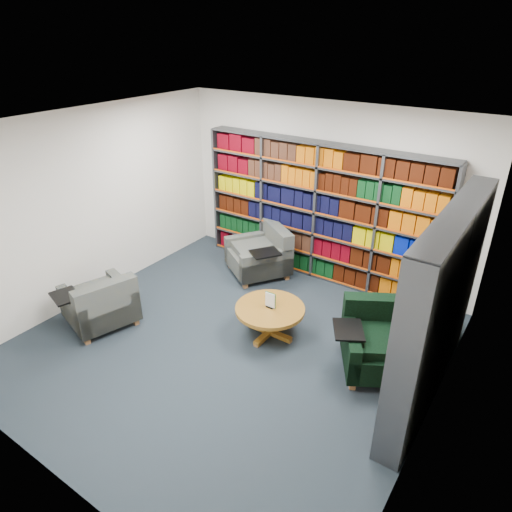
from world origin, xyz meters
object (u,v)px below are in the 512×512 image
Objects in this scene: coffee_table at (270,313)px; chair_teal_left at (263,255)px; chair_teal_front at (102,306)px; chair_green_right at (380,342)px.

chair_teal_left is at bearing 126.61° from coffee_table.
chair_teal_front reaches higher than coffee_table.
chair_teal_left reaches higher than chair_teal_front.
chair_teal_front is 2.32m from coffee_table.
chair_green_right is 3.73m from chair_teal_front.
chair_green_right is at bearing 21.45° from chair_teal_front.
chair_teal_front is 1.21× the size of coffee_table.
chair_teal_left is 1.75m from coffee_table.
chair_teal_left reaches higher than coffee_table.
chair_teal_left is at bearing 68.36° from chair_teal_front.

